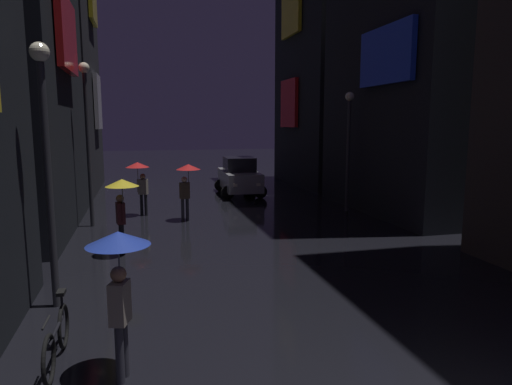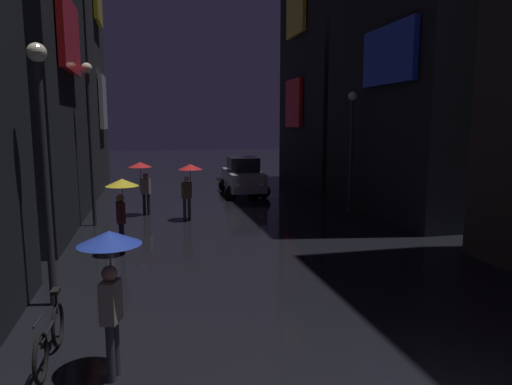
{
  "view_description": "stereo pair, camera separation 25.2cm",
  "coord_description": "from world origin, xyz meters",
  "views": [
    {
      "loc": [
        -3.28,
        -3.58,
        3.61
      ],
      "look_at": [
        0.0,
        9.29,
        1.6
      ],
      "focal_mm": 32.0,
      "sensor_mm": 36.0,
      "label": 1
    },
    {
      "loc": [
        -3.04,
        -3.64,
        3.61
      ],
      "look_at": [
        0.0,
        9.29,
        1.6
      ],
      "focal_mm": 32.0,
      "sensor_mm": 36.0,
      "label": 2
    }
  ],
  "objects": [
    {
      "name": "building_right_far",
      "position": [
        7.48,
        21.91,
        9.27
      ],
      "size": [
        4.25,
        7.83,
        18.53
      ],
      "color": "black",
      "rests_on": "ground"
    },
    {
      "name": "pedestrian_foreground_left_yellow",
      "position": [
        -3.8,
        9.27,
        1.67
      ],
      "size": [
        0.9,
        0.9,
        2.12
      ],
      "color": "black",
      "rests_on": "ground"
    },
    {
      "name": "pedestrian_far_right_red",
      "position": [
        -1.61,
        13.35,
        1.67
      ],
      "size": [
        0.9,
        0.9,
        2.12
      ],
      "color": "#2D2D38",
      "rests_on": "ground"
    },
    {
      "name": "pedestrian_foreground_right_red",
      "position": [
        -3.33,
        14.75,
        1.67
      ],
      "size": [
        0.9,
        0.9,
        2.12
      ],
      "color": "black",
      "rests_on": "ground"
    },
    {
      "name": "pedestrian_near_crossing_blue",
      "position": [
        -3.62,
        2.86,
        1.67
      ],
      "size": [
        0.9,
        0.9,
        2.12
      ],
      "color": "#2D2D38",
      "rests_on": "ground"
    },
    {
      "name": "bicycle_parked_at_storefront",
      "position": [
        -4.6,
        3.43,
        0.39
      ],
      "size": [
        0.13,
        1.82,
        0.96
      ],
      "color": "black",
      "rests_on": "ground"
    },
    {
      "name": "car_distant",
      "position": [
        1.61,
        19.06,
        0.93
      ],
      "size": [
        2.38,
        4.21,
        1.92
      ],
      "color": "#99999E",
      "rests_on": "ground"
    },
    {
      "name": "streetlamp_left_near",
      "position": [
        -5.0,
        5.81,
        3.22
      ],
      "size": [
        0.36,
        0.36,
        5.1
      ],
      "color": "#2D2D33",
      "rests_on": "ground"
    },
    {
      "name": "streetlamp_left_far",
      "position": [
        -5.0,
        13.21,
        3.53
      ],
      "size": [
        0.36,
        0.36,
        5.66
      ],
      "color": "#2D2D33",
      "rests_on": "ground"
    },
    {
      "name": "streetlamp_right_far",
      "position": [
        5.0,
        13.61,
        3.1
      ],
      "size": [
        0.36,
        0.36,
        4.88
      ],
      "color": "#2D2D33",
      "rests_on": "ground"
    }
  ]
}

